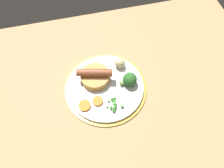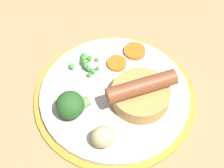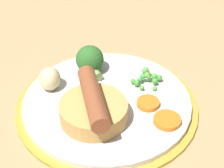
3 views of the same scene
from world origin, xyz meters
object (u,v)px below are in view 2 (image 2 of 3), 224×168
at_px(dinner_plate, 115,96).
at_px(carrot_slice_1, 135,51).
at_px(potato_chunk_2, 103,137).
at_px(broccoli_floret_near, 71,105).
at_px(sausage_pudding, 141,93).
at_px(pea_pile, 85,63).
at_px(carrot_slice_0, 117,63).

xyz_separation_m(dinner_plate, carrot_slice_1, (0.08, 0.05, 0.01)).
bearing_deg(potato_chunk_2, broccoli_floret_near, 99.87).
height_order(sausage_pudding, broccoli_floret_near, sausage_pudding).
distance_m(broccoli_floret_near, carrot_slice_1, 0.17).
bearing_deg(broccoli_floret_near, pea_pile, -133.86).
distance_m(sausage_pudding, pea_pile, 0.12).
distance_m(sausage_pudding, broccoli_floret_near, 0.11).
bearing_deg(potato_chunk_2, pea_pile, 68.90).
relative_size(sausage_pudding, carrot_slice_0, 3.46).
bearing_deg(dinner_plate, potato_chunk_2, -134.76).
bearing_deg(dinner_plate, carrot_slice_1, 34.27).
bearing_deg(pea_pile, carrot_slice_1, -13.24).
height_order(sausage_pudding, carrot_slice_0, sausage_pudding).
relative_size(potato_chunk_2, carrot_slice_1, 0.94).
relative_size(dinner_plate, carrot_slice_1, 7.05).
bearing_deg(carrot_slice_1, carrot_slice_0, -173.02).
relative_size(pea_pile, carrot_slice_0, 1.55).
bearing_deg(carrot_slice_1, dinner_plate, -145.73).
height_order(dinner_plate, sausage_pudding, sausage_pudding).
height_order(broccoli_floret_near, potato_chunk_2, broccoli_floret_near).
relative_size(dinner_plate, pea_pile, 5.22).
bearing_deg(carrot_slice_0, pea_pile, 150.90).
xyz_separation_m(dinner_plate, broccoli_floret_near, (-0.08, 0.01, 0.03)).
relative_size(broccoli_floret_near, carrot_slice_0, 1.65).
xyz_separation_m(sausage_pudding, potato_chunk_2, (-0.09, -0.03, -0.00)).
xyz_separation_m(carrot_slice_0, carrot_slice_1, (0.04, 0.01, 0.00)).
height_order(dinner_plate, broccoli_floret_near, broccoli_floret_near).
bearing_deg(carrot_slice_1, sausage_pudding, -120.51).
distance_m(sausage_pudding, carrot_slice_1, 0.10).
bearing_deg(carrot_slice_0, potato_chunk_2, -131.67).
distance_m(dinner_plate, carrot_slice_1, 0.10).
height_order(potato_chunk_2, carrot_slice_1, potato_chunk_2).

